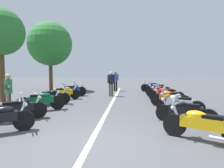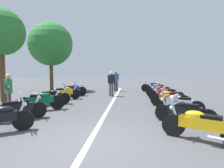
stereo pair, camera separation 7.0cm
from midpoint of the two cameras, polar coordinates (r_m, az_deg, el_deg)
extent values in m
plane|color=#4C4C51|center=(5.24, -6.60, -17.07)|extent=(80.00, 80.00, 0.00)
cube|color=beige|center=(10.18, -0.34, -6.46)|extent=(19.18, 0.16, 0.01)
cylinder|color=black|center=(6.72, -24.64, -9.77)|extent=(0.45, 0.62, 0.64)
ellipsoid|color=black|center=(6.65, -29.17, -6.71)|extent=(0.49, 0.58, 0.22)
cylinder|color=silver|center=(6.65, -25.24, -7.27)|extent=(0.21, 0.28, 0.58)
cylinder|color=silver|center=(6.59, -25.69, -4.21)|extent=(0.55, 0.36, 0.04)
sphere|color=silver|center=(6.62, -24.34, -5.54)|extent=(0.14, 0.14, 0.14)
cube|color=silver|center=(6.58, -25.01, -3.59)|extent=(0.37, 0.29, 0.32)
cylinder|color=black|center=(8.13, -20.90, -7.24)|extent=(0.51, 0.58, 0.64)
cube|color=black|center=(7.97, -26.33, -6.32)|extent=(0.95, 1.08, 0.30)
ellipsoid|color=black|center=(7.96, -25.09, -4.83)|extent=(0.53, 0.57, 0.22)
cube|color=black|center=(7.92, -27.96, -5.12)|extent=(0.50, 0.54, 0.12)
cylinder|color=silver|center=(8.07, -21.37, -5.18)|extent=(0.24, 0.27, 0.58)
cylinder|color=silver|center=(8.01, -21.72, -2.65)|extent=(0.51, 0.42, 0.04)
sphere|color=silver|center=(8.06, -20.65, -3.73)|extent=(0.14, 0.14, 0.14)
cylinder|color=silver|center=(8.16, -29.65, -8.17)|extent=(0.41, 0.48, 0.08)
cylinder|color=black|center=(9.58, -15.74, -5.27)|extent=(0.45, 0.66, 0.68)
cylinder|color=black|center=(9.51, -24.77, -5.58)|extent=(0.45, 0.66, 0.68)
cube|color=#0C592D|center=(9.49, -20.26, -4.37)|extent=(0.80, 1.13, 0.30)
ellipsoid|color=#0C592D|center=(9.47, -19.21, -3.13)|extent=(0.48, 0.58, 0.22)
cube|color=black|center=(9.46, -21.62, -3.33)|extent=(0.46, 0.55, 0.12)
cylinder|color=silver|center=(9.53, -16.13, -3.50)|extent=(0.20, 0.29, 0.58)
cylinder|color=silver|center=(9.48, -16.42, -1.36)|extent=(0.56, 0.33, 0.04)
sphere|color=silver|center=(9.52, -15.50, -2.28)|extent=(0.14, 0.14, 0.14)
cylinder|color=silver|center=(9.70, -22.94, -5.94)|extent=(0.34, 0.52, 0.08)
cylinder|color=black|center=(10.98, -13.75, -4.16)|extent=(0.47, 0.59, 0.62)
cylinder|color=black|center=(10.69, -21.09, -4.55)|extent=(0.47, 0.59, 0.62)
cube|color=black|center=(10.79, -17.39, -3.42)|extent=(0.85, 1.04, 0.30)
ellipsoid|color=black|center=(10.80, -16.48, -2.32)|extent=(0.51, 0.58, 0.22)
cube|color=black|center=(10.72, -18.57, -2.52)|extent=(0.49, 0.54, 0.12)
cylinder|color=silver|center=(10.92, -14.09, -2.62)|extent=(0.22, 0.28, 0.58)
cylinder|color=silver|center=(10.87, -14.32, -0.75)|extent=(0.53, 0.39, 0.04)
sphere|color=silver|center=(10.93, -13.55, -1.55)|extent=(0.14, 0.14, 0.14)
cylinder|color=silver|center=(10.92, -19.74, -4.83)|extent=(0.38, 0.50, 0.08)
cube|color=silver|center=(10.89, -13.92, -0.36)|extent=(0.36, 0.31, 0.32)
cylinder|color=black|center=(12.64, -10.74, -3.00)|extent=(0.43, 0.61, 0.62)
cylinder|color=black|center=(12.40, -17.49, -3.27)|extent=(0.43, 0.61, 0.62)
cube|color=#EAB214|center=(12.47, -14.10, -2.32)|extent=(0.80, 1.13, 0.30)
ellipsoid|color=#EAB214|center=(12.48, -13.30, -1.38)|extent=(0.48, 0.58, 0.22)
cube|color=black|center=(12.42, -15.11, -1.53)|extent=(0.46, 0.55, 0.12)
cylinder|color=silver|center=(12.59, -11.03, -1.66)|extent=(0.20, 0.29, 0.58)
cylinder|color=silver|center=(12.55, -11.23, -0.03)|extent=(0.56, 0.34, 0.04)
sphere|color=silver|center=(12.60, -10.55, -0.74)|extent=(0.14, 0.14, 0.14)
cylinder|color=silver|center=(12.62, -16.22, -3.54)|extent=(0.34, 0.52, 0.08)
cube|color=silver|center=(12.56, -10.88, 0.30)|extent=(0.37, 0.28, 0.32)
cylinder|color=black|center=(14.08, -8.80, -2.13)|extent=(0.53, 0.61, 0.67)
cylinder|color=black|center=(13.57, -14.28, -2.46)|extent=(0.53, 0.61, 0.67)
cube|color=navy|center=(13.79, -11.50, -1.55)|extent=(0.89, 1.02, 0.30)
ellipsoid|color=navy|center=(13.84, -10.82, -0.69)|extent=(0.53, 0.57, 0.22)
cube|color=black|center=(13.69, -12.37, -0.85)|extent=(0.50, 0.54, 0.12)
cylinder|color=silver|center=(14.03, -9.04, -0.92)|extent=(0.24, 0.27, 0.58)
cylinder|color=silver|center=(13.98, -9.21, 0.54)|extent=(0.51, 0.42, 0.04)
sphere|color=silver|center=(14.06, -8.64, -0.09)|extent=(0.14, 0.14, 0.14)
cylinder|color=silver|center=(13.84, -13.40, -2.73)|extent=(0.41, 0.48, 0.08)
cylinder|color=black|center=(5.89, 18.14, -11.52)|extent=(0.45, 0.62, 0.64)
cube|color=#EAB214|center=(5.67, 25.54, -10.49)|extent=(0.83, 1.13, 0.30)
ellipsoid|color=#EAB214|center=(5.65, 23.80, -8.38)|extent=(0.49, 0.58, 0.22)
cube|color=black|center=(5.59, 27.84, -8.88)|extent=(0.47, 0.55, 0.12)
cylinder|color=silver|center=(5.80, 18.78, -8.73)|extent=(0.21, 0.28, 0.58)
cylinder|color=silver|center=(5.72, 19.25, -5.25)|extent=(0.55, 0.35, 0.04)
sphere|color=silver|center=(5.79, 17.78, -6.71)|extent=(0.14, 0.14, 0.14)
cylinder|color=silver|center=(5.51, 29.82, -14.07)|extent=(0.35, 0.51, 0.08)
cube|color=silver|center=(5.73, 18.50, -4.50)|extent=(0.37, 0.29, 0.32)
cylinder|color=black|center=(7.46, 15.34, -8.25)|extent=(0.40, 0.61, 0.61)
cylinder|color=black|center=(7.17, 26.92, -9.08)|extent=(0.40, 0.61, 0.61)
cube|color=black|center=(7.24, 21.05, -7.31)|extent=(0.76, 1.14, 0.30)
ellipsoid|color=black|center=(7.24, 19.69, -5.66)|extent=(0.47, 0.58, 0.22)
cube|color=black|center=(7.17, 22.82, -6.01)|extent=(0.45, 0.55, 0.12)
cylinder|color=silver|center=(7.38, 15.84, -6.02)|extent=(0.19, 0.29, 0.58)
cylinder|color=silver|center=(7.31, 16.19, -3.26)|extent=(0.57, 0.32, 0.04)
sphere|color=silver|center=(7.38, 15.05, -4.43)|extent=(0.14, 0.14, 0.14)
cylinder|color=silver|center=(7.05, 24.30, -9.98)|extent=(0.32, 0.53, 0.08)
cylinder|color=black|center=(8.96, 15.11, -6.11)|extent=(0.39, 0.62, 0.62)
cylinder|color=black|center=(8.69, 24.24, -6.66)|extent=(0.39, 0.62, 0.62)
cube|color=white|center=(8.77, 19.63, -5.24)|extent=(0.71, 1.10, 0.30)
ellipsoid|color=white|center=(8.77, 18.51, -3.89)|extent=(0.46, 0.58, 0.22)
cube|color=black|center=(8.70, 21.09, -4.15)|extent=(0.44, 0.54, 0.12)
cylinder|color=silver|center=(8.89, 15.52, -4.23)|extent=(0.19, 0.29, 0.58)
cylinder|color=silver|center=(8.84, 15.82, -1.94)|extent=(0.58, 0.30, 0.04)
sphere|color=silver|center=(8.90, 14.86, -2.91)|extent=(0.14, 0.14, 0.14)
cylinder|color=silver|center=(8.57, 22.17, -7.38)|extent=(0.31, 0.53, 0.08)
cube|color=silver|center=(8.85, 15.33, -1.46)|extent=(0.38, 0.26, 0.32)
cylinder|color=black|center=(10.39, 13.35, -4.55)|extent=(0.41, 0.65, 0.65)
cylinder|color=black|center=(10.04, 20.93, -5.02)|extent=(0.41, 0.65, 0.65)
cube|color=orange|center=(10.17, 17.10, -3.79)|extent=(0.72, 1.07, 0.30)
ellipsoid|color=orange|center=(10.19, 16.14, -2.62)|extent=(0.46, 0.58, 0.22)
cube|color=black|center=(10.09, 18.33, -2.85)|extent=(0.45, 0.55, 0.12)
cylinder|color=silver|center=(10.33, 13.69, -2.92)|extent=(0.19, 0.29, 0.58)
cylinder|color=silver|center=(10.28, 13.94, -0.94)|extent=(0.57, 0.31, 0.04)
sphere|color=silver|center=(10.34, 13.13, -1.79)|extent=(0.14, 0.14, 0.14)
cylinder|color=silver|center=(9.94, 19.13, -5.64)|extent=(0.31, 0.53, 0.08)
cube|color=silver|center=(10.30, 13.53, -0.54)|extent=(0.38, 0.27, 0.32)
cylinder|color=black|center=(12.01, 12.50, -3.38)|extent=(0.40, 0.63, 0.64)
cylinder|color=black|center=(11.61, 19.58, -3.79)|extent=(0.40, 0.63, 0.64)
cube|color=red|center=(11.77, 16.00, -2.72)|extent=(0.75, 1.15, 0.30)
ellipsoid|color=red|center=(11.79, 15.18, -1.71)|extent=(0.46, 0.58, 0.22)
cube|color=black|center=(11.69, 17.06, -1.90)|extent=(0.44, 0.55, 0.12)
cylinder|color=silver|center=(11.95, 12.80, -1.97)|extent=(0.19, 0.29, 0.58)
cylinder|color=silver|center=(11.91, 13.01, -0.26)|extent=(0.58, 0.30, 0.04)
sphere|color=silver|center=(11.97, 12.32, -0.99)|extent=(0.14, 0.14, 0.14)
cylinder|color=silver|center=(11.52, 17.91, -4.29)|extent=(0.31, 0.53, 0.08)
cylinder|color=black|center=(13.71, 11.59, -2.43)|extent=(0.42, 0.62, 0.63)
cylinder|color=black|center=(13.22, 17.66, -2.79)|extent=(0.42, 0.62, 0.63)
cube|color=maroon|center=(13.43, 14.59, -1.84)|extent=(0.78, 1.14, 0.30)
ellipsoid|color=maroon|center=(13.47, 13.88, -0.96)|extent=(0.47, 0.58, 0.22)
cube|color=black|center=(13.34, 15.50, -1.12)|extent=(0.45, 0.55, 0.12)
cylinder|color=silver|center=(13.65, 11.85, -1.19)|extent=(0.20, 0.29, 0.58)
cylinder|color=silver|center=(13.61, 12.03, 0.31)|extent=(0.57, 0.33, 0.04)
sphere|color=silver|center=(13.68, 11.43, -0.33)|extent=(0.14, 0.14, 0.14)
cylinder|color=silver|center=(13.15, 16.17, -3.21)|extent=(0.33, 0.52, 0.08)
cylinder|color=black|center=(15.13, 11.10, -1.79)|extent=(0.39, 0.63, 0.63)
cylinder|color=black|center=(14.75, 16.17, -2.04)|extent=(0.39, 0.63, 0.63)
cube|color=navy|center=(14.90, 13.61, -1.22)|extent=(0.69, 1.07, 0.30)
ellipsoid|color=navy|center=(14.94, 12.96, -0.43)|extent=(0.45, 0.58, 0.22)
cube|color=black|center=(14.83, 14.44, -0.57)|extent=(0.43, 0.54, 0.12)
cylinder|color=silver|center=(15.08, 11.33, -0.66)|extent=(0.18, 0.29, 0.58)
cylinder|color=silver|center=(15.04, 11.50, 0.70)|extent=(0.58, 0.29, 0.04)
sphere|color=silver|center=(15.10, 10.95, 0.11)|extent=(0.14, 0.14, 0.14)
cylinder|color=silver|center=(14.65, 14.95, -2.42)|extent=(0.30, 0.53, 0.08)
cylinder|color=black|center=(16.78, 9.95, -1.13)|extent=(0.34, 0.67, 0.66)
cylinder|color=black|center=(16.48, 15.02, -1.31)|extent=(0.34, 0.67, 0.66)
cube|color=navy|center=(16.60, 12.48, -0.60)|extent=(0.62, 1.17, 0.30)
ellipsoid|color=navy|center=(16.62, 11.88, 0.11)|extent=(0.41, 0.58, 0.22)
cube|color=black|center=(16.54, 13.23, -0.01)|extent=(0.40, 0.54, 0.12)
cylinder|color=silver|center=(16.74, 10.17, -0.11)|extent=(0.16, 0.30, 0.58)
cylinder|color=silver|center=(16.70, 10.32, 1.11)|extent=(0.60, 0.23, 0.04)
sphere|color=silver|center=(16.75, 9.81, 0.58)|extent=(0.14, 0.14, 0.14)
cylinder|color=silver|center=(16.36, 13.88, -1.68)|extent=(0.25, 0.55, 0.08)
cylinder|color=slate|center=(9.30, -28.39, -4.59)|extent=(0.06, 0.06, 1.10)
cube|color=#33383D|center=(9.23, -28.53, -0.72)|extent=(0.19, 0.14, 0.22)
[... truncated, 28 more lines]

